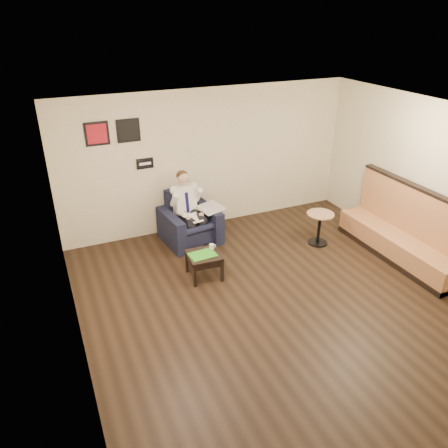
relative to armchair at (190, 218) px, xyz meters
name	(u,v)px	position (x,y,z in m)	size (l,w,h in m)	color
ground	(282,300)	(0.65, -2.42, -0.48)	(6.00, 6.00, 0.00)	black
wall_back	(209,160)	(0.65, 0.58, 0.92)	(6.00, 0.02, 2.80)	beige
wall_left	(69,265)	(-2.35, -2.42, 0.92)	(0.02, 6.00, 2.80)	beige
wall_right	(442,188)	(3.65, -2.42, 0.92)	(0.02, 6.00, 2.80)	beige
ceiling	(295,122)	(0.65, -2.42, 2.32)	(6.00, 6.00, 0.02)	white
seating_sign	(145,163)	(-0.65, 0.56, 1.02)	(0.32, 0.02, 0.20)	black
art_print_left	(97,134)	(-1.45, 0.56, 1.67)	(0.42, 0.03, 0.42)	#B11524
art_print_right	(128,131)	(-0.90, 0.56, 1.67)	(0.42, 0.03, 0.42)	black
armchair	(190,218)	(0.00, 0.00, 0.00)	(0.99, 0.99, 0.96)	black
seated_man	(192,212)	(0.01, -0.12, 0.18)	(0.62, 0.94, 1.31)	white
lap_papers	(195,218)	(0.03, -0.23, 0.11)	(0.22, 0.31, 0.01)	white
newspaper	(210,208)	(0.41, -0.06, 0.17)	(0.42, 0.52, 0.01)	silver
side_table	(204,265)	(-0.22, -1.30, -0.26)	(0.53, 0.53, 0.44)	black
green_folder	(203,255)	(-0.25, -1.32, -0.04)	(0.44, 0.31, 0.01)	green
coffee_mug	(212,247)	(-0.04, -1.20, 0.00)	(0.08, 0.08, 0.09)	white
smartphone	(204,249)	(-0.16, -1.15, -0.04)	(0.14, 0.07, 0.01)	black
banquette	(401,224)	(3.24, -2.11, 0.18)	(0.62, 2.59, 1.32)	#AB6D42
cafe_table	(319,228)	(2.22, -1.11, -0.16)	(0.51, 0.51, 0.64)	#A27858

